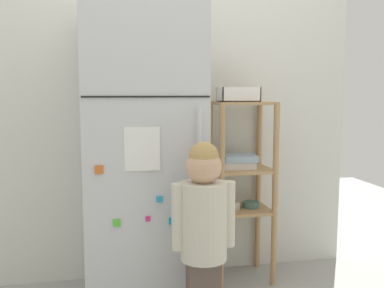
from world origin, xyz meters
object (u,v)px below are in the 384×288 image
Objects in this scene: pantry_shelf_unit at (240,175)px; fruit_bin at (237,95)px; refrigerator at (143,157)px; child_standing at (204,221)px.

fruit_bin reaches higher than pantry_shelf_unit.
refrigerator reaches higher than pantry_shelf_unit.
refrigerator is at bearing 117.43° from child_standing.
pantry_shelf_unit reaches higher than child_standing.
child_standing is 3.98× the size of fruit_bin.
pantry_shelf_unit is 0.50m from fruit_bin.
child_standing is at bearing -62.57° from refrigerator.
pantry_shelf_unit is at bearing -0.02° from fruit_bin.
refrigerator is 0.58m from child_standing.
pantry_shelf_unit is (0.38, 0.60, 0.09)m from child_standing.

